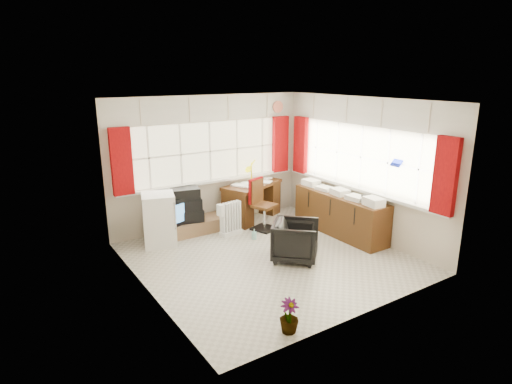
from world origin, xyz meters
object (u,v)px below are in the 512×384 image
(radiator, at_px, (231,222))
(crt_tv, at_px, (172,210))
(credenza, at_px, (340,213))
(task_chair, at_px, (260,202))
(tv_bench, at_px, (192,226))
(mini_fridge, at_px, (159,220))
(office_chair, at_px, (296,241))
(desk, at_px, (252,199))
(desk_lamp, at_px, (251,168))

(radiator, relative_size, crt_tv, 0.93)
(credenza, bearing_deg, task_chair, 136.47)
(task_chair, xyz_separation_m, tv_bench, (-1.19, 0.49, -0.39))
(task_chair, xyz_separation_m, credenza, (1.09, -1.03, -0.12))
(tv_bench, height_order, mini_fridge, mini_fridge)
(tv_bench, xyz_separation_m, mini_fridge, (-0.70, -0.21, 0.33))
(office_chair, distance_m, credenza, 1.48)
(tv_bench, bearing_deg, desk, 3.31)
(task_chair, xyz_separation_m, mini_fridge, (-1.89, 0.28, -0.07))
(radiator, bearing_deg, office_chair, -77.90)
(task_chair, relative_size, credenza, 0.49)
(office_chair, xyz_separation_m, tv_bench, (-0.88, 1.99, -0.20))
(desk, height_order, mini_fridge, mini_fridge)
(credenza, distance_m, mini_fridge, 3.26)
(task_chair, distance_m, office_chair, 1.54)
(desk_lamp, bearing_deg, task_chair, -106.43)
(task_chair, distance_m, crt_tv, 1.63)
(crt_tv, bearing_deg, tv_bench, -11.53)
(desk, bearing_deg, tv_bench, -176.69)
(credenza, xyz_separation_m, mini_fridge, (-2.98, 1.31, 0.06))
(mini_fridge, bearing_deg, crt_tv, 37.62)
(office_chair, xyz_separation_m, crt_tv, (-1.22, 2.06, 0.17))
(desk_lamp, xyz_separation_m, mini_fridge, (-2.05, -0.26, -0.62))
(desk, bearing_deg, office_chair, -103.79)
(office_chair, bearing_deg, radiator, 56.44)
(crt_tv, bearing_deg, radiator, -31.60)
(desk_lamp, distance_m, credenza, 1.95)
(desk, distance_m, desk_lamp, 0.66)
(credenza, bearing_deg, desk_lamp, 120.44)
(desk_lamp, relative_size, task_chair, 0.49)
(desk_lamp, xyz_separation_m, radiator, (-0.80, -0.54, -0.82))
(desk_lamp, height_order, mini_fridge, desk_lamp)
(desk, relative_size, mini_fridge, 1.58)
(desk_lamp, distance_m, task_chair, 0.79)
(credenza, xyz_separation_m, tv_bench, (-2.28, 1.52, -0.27))
(desk, distance_m, task_chair, 0.61)
(tv_bench, xyz_separation_m, crt_tv, (-0.34, 0.07, 0.37))
(office_chair, bearing_deg, crt_tv, 75.00)
(task_chair, distance_m, credenza, 1.50)
(crt_tv, bearing_deg, office_chair, -59.33)
(task_chair, bearing_deg, desk, 71.43)
(crt_tv, bearing_deg, mini_fridge, -142.38)
(desk_lamp, height_order, office_chair, desk_lamp)
(credenza, relative_size, mini_fridge, 2.20)
(task_chair, xyz_separation_m, crt_tv, (-1.53, 0.56, -0.03))
(credenza, relative_size, crt_tv, 2.97)
(desk_lamp, xyz_separation_m, credenza, (0.93, -1.58, -0.68))
(office_chair, height_order, tv_bench, office_chair)
(desk_lamp, height_order, crt_tv, desk_lamp)
(office_chair, distance_m, crt_tv, 2.40)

